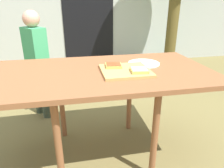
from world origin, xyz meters
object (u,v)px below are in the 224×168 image
Objects in this scene: dining_table at (101,78)px; garden_hose_coil at (171,65)px; cutting_board at (125,71)px; pizza_slice_near_right at (139,70)px; plate_white_right at (144,63)px; child_left at (37,60)px; pizza_slice_far_left at (114,65)px.

dining_table reaches higher than garden_hose_coil.
dining_table is 4.76× the size of cutting_board.
pizza_slice_near_right reaches higher than cutting_board.
child_left is at bearing 143.74° from plate_white_right.
plate_white_right reaches higher than dining_table.
plate_white_right is at bearing -122.63° from garden_hose_coil.
dining_table is 0.89m from child_left.
garden_hose_coil is (1.62, 2.09, -0.62)m from dining_table.
child_left reaches higher than cutting_board.
plate_white_right is at bearing 16.70° from pizza_slice_far_left.
child_left is (-0.76, 0.84, -0.12)m from pizza_slice_near_right.
garden_hose_coil is at bearing 53.61° from pizza_slice_far_left.
pizza_slice_near_right is 1.14m from child_left.
pizza_slice_near_right is 0.24m from plate_white_right.
pizza_slice_far_left is 0.26m from plate_white_right.
pizza_slice_near_right is 0.53× the size of plate_white_right.
pizza_slice_far_left is at bearing -49.00° from child_left.
plate_white_right reaches higher than garden_hose_coil.
child_left reaches higher than plate_white_right.
pizza_slice_far_left is 0.94m from child_left.
child_left is (-0.61, 0.71, -0.12)m from pizza_slice_far_left.
child_left is at bearing -147.46° from garden_hose_coil.
child_left is (-0.68, 0.78, -0.10)m from cutting_board.
garden_hose_coil is at bearing 32.54° from child_left.
dining_table is at bearing -54.39° from child_left.
plate_white_right is 2.47m from garden_hose_coil.
garden_hose_coil is at bearing 57.37° from plate_white_right.
pizza_slice_near_right is 0.12× the size of child_left.
garden_hose_coil is at bearing 52.21° from dining_table.
child_left is (-0.52, 0.73, -0.04)m from dining_table.
pizza_slice_near_right reaches higher than garden_hose_coil.
pizza_slice_far_left is at bearing -126.39° from garden_hose_coil.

